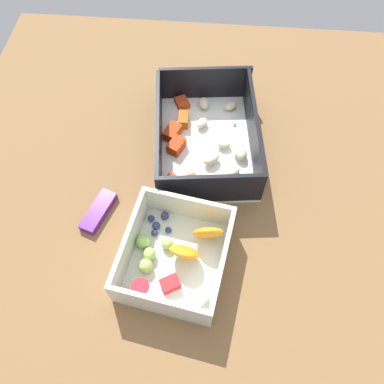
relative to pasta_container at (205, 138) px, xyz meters
The scene contains 4 objects.
table_surface 8.96cm from the pasta_container, behind, with size 80.00×80.00×2.00cm, color brown.
pasta_container is the anchor object (origin of this frame).
fruit_bowl 20.35cm from the pasta_container, behind, with size 16.66×15.45×5.73cm.
candy_bar 20.09cm from the pasta_container, 133.29° to the left, with size 7.00×2.40×1.20cm, color #51197A.
Camera 1 is at (-31.10, -2.06, 53.41)cm, focal length 36.75 mm.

